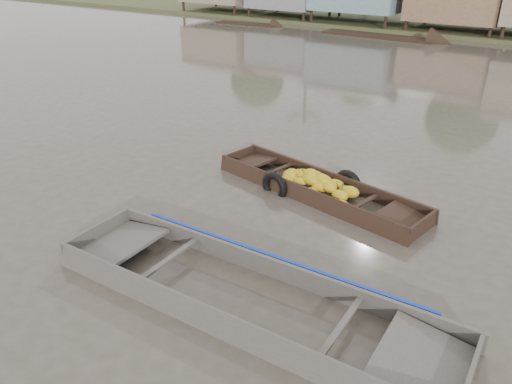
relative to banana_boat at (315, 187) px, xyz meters
The scene contains 3 objects.
ground 3.26m from the banana_boat, 90.42° to the right, with size 120.00×120.00×0.00m, color #463F35.
banana_boat is the anchor object (origin of this frame).
viewer_boat 4.35m from the banana_boat, 76.10° to the right, with size 7.08×2.11×0.57m.
Camera 1 is at (4.86, -6.23, 5.25)m, focal length 35.00 mm.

